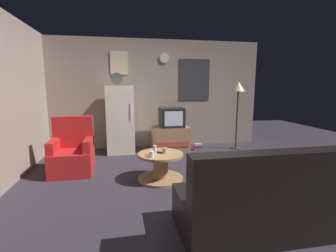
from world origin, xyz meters
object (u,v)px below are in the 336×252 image
at_px(standing_lamp, 238,92).
at_px(mug_ceramic_white, 152,154).
at_px(crt_tv, 172,117).
at_px(coffee_table, 161,167).
at_px(armchair, 73,153).
at_px(mug_ceramic_tan, 165,151).
at_px(remote_control, 157,152).
at_px(fridge, 120,119).
at_px(tv_stand, 170,138).
at_px(book_stack, 198,147).
at_px(couch, 263,203).
at_px(wine_glass, 155,150).

height_order(standing_lamp, mug_ceramic_white, standing_lamp).
height_order(crt_tv, coffee_table, crt_tv).
xyz_separation_m(crt_tv, coffee_table, (-0.54, -1.78, -0.56)).
xyz_separation_m(mug_ceramic_white, armchair, (-1.28, 0.81, -0.14)).
distance_m(mug_ceramic_tan, remote_control, 0.12).
distance_m(fridge, tv_stand, 1.23).
height_order(standing_lamp, book_stack, standing_lamp).
bearing_deg(couch, standing_lamp, 68.20).
distance_m(crt_tv, remote_control, 1.87).
bearing_deg(standing_lamp, armchair, -164.54).
bearing_deg(book_stack, mug_ceramic_white, -125.44).
height_order(standing_lamp, remote_control, standing_lamp).
relative_size(mug_ceramic_white, mug_ceramic_tan, 1.00).
height_order(fridge, remote_control, fridge).
height_order(fridge, mug_ceramic_tan, fridge).
distance_m(wine_glass, remote_control, 0.13).
distance_m(coffee_table, mug_ceramic_tan, 0.27).
bearing_deg(standing_lamp, couch, -111.80).
bearing_deg(remote_control, coffee_table, -4.91).
xyz_separation_m(fridge, mug_ceramic_white, (0.46, -2.00, -0.27)).
bearing_deg(fridge, crt_tv, -2.21).
xyz_separation_m(fridge, tv_stand, (1.14, -0.04, -0.48)).
xyz_separation_m(crt_tv, mug_ceramic_tan, (-0.48, -1.79, -0.29)).
height_order(coffee_table, book_stack, coffee_table).
relative_size(mug_ceramic_tan, armchair, 0.09).
bearing_deg(book_stack, crt_tv, 170.47).
distance_m(fridge, book_stack, 1.91).
xyz_separation_m(standing_lamp, mug_ceramic_tan, (-2.02, -1.62, -0.88)).
xyz_separation_m(wine_glass, couch, (0.90, -1.53, -0.20)).
distance_m(standing_lamp, coffee_table, 2.87).
xyz_separation_m(mug_ceramic_tan, couch, (0.74, -1.59, -0.17)).
bearing_deg(fridge, mug_ceramic_white, -77.12).
bearing_deg(fridge, standing_lamp, -4.48).
bearing_deg(standing_lamp, mug_ceramic_white, -141.53).
height_order(fridge, mug_ceramic_white, fridge).
relative_size(mug_ceramic_tan, remote_control, 0.60).
height_order(tv_stand, standing_lamp, standing_lamp).
bearing_deg(couch, mug_ceramic_white, 124.26).
bearing_deg(armchair, mug_ceramic_tan, -23.11).
distance_m(mug_ceramic_white, mug_ceramic_tan, 0.28).
bearing_deg(armchair, standing_lamp, 15.46).
bearing_deg(fridge, book_stack, -4.76).
relative_size(fridge, wine_glass, 11.80).
distance_m(crt_tv, coffee_table, 1.94).
relative_size(tv_stand, standing_lamp, 0.53).
bearing_deg(remote_control, fridge, 138.87).
bearing_deg(crt_tv, couch, -85.54).
distance_m(wine_glass, mug_ceramic_tan, 0.18).
distance_m(wine_glass, couch, 1.79).
height_order(wine_glass, remote_control, wine_glass).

